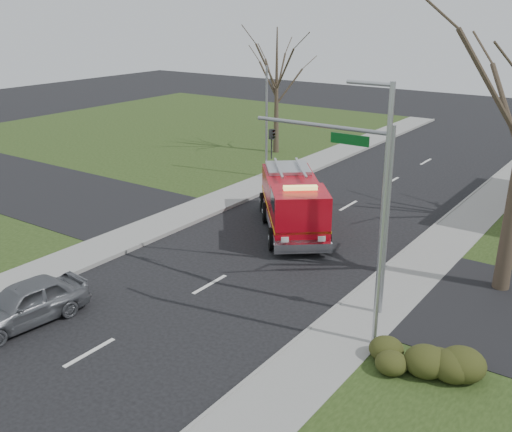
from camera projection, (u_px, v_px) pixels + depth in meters
The scene contains 10 objects.
ground at pixel (210, 285), 23.55m from camera, with size 120.00×120.00×0.00m, color black.
sidewalk_right at pixel (352, 329), 20.16m from camera, with size 2.40×80.00×0.15m, color gray.
sidewalk_left at pixel (103, 248), 26.88m from camera, with size 2.40×80.00×0.15m, color gray.
hedge_corner at pixel (424, 356), 17.71m from camera, with size 2.80×2.00×0.90m, color #2C3212.
bare_tree_left at pixel (277, 77), 42.56m from camera, with size 4.50×4.50×9.00m.
traffic_signal_mast at pixel (353, 182), 20.32m from camera, with size 5.29×0.18×6.80m.
streetlight_pole at pixel (381, 213), 17.78m from camera, with size 1.48×0.16×8.40m.
utility_pole_far at pixel (266, 124), 36.88m from camera, with size 0.14×0.14×7.00m, color gray.
fire_engine at pixel (293, 204), 28.81m from camera, with size 6.48×7.21×2.93m.
parked_car_maroon at pixel (25, 303), 20.47m from camera, with size 1.77×4.41×1.50m, color #5A5C62.
Camera 1 is at (13.73, -16.40, 10.36)m, focal length 42.00 mm.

